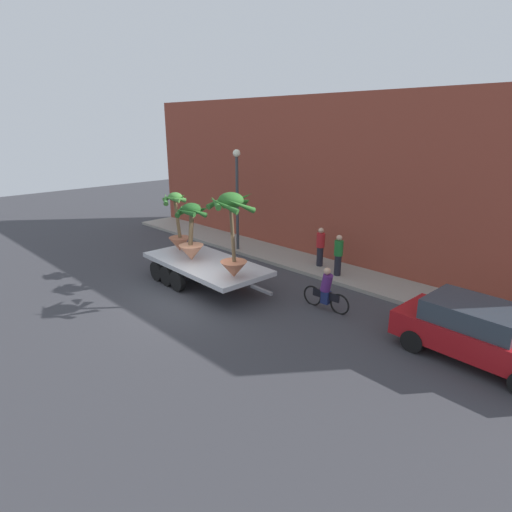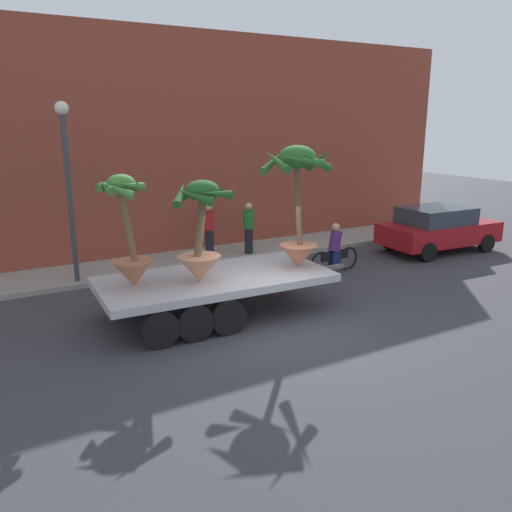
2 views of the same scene
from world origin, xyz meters
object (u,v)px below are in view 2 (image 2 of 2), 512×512
potted_palm_middle (200,236)px  cyclist (335,251)px  potted_palm_rear (129,241)px  pedestrian_far_left (249,227)px  street_lamp (67,170)px  parked_car (438,228)px  pedestrian_near_gate (209,229)px  flatbed_trailer (206,286)px  potted_palm_front (298,202)px

potted_palm_middle → cyclist: potted_palm_middle is taller
potted_palm_rear → potted_palm_middle: 1.54m
pedestrian_far_left → street_lamp: street_lamp is taller
cyclist → parked_car: size_ratio=0.43×
pedestrian_near_gate → cyclist: bearing=-50.4°
flatbed_trailer → pedestrian_near_gate: 5.23m
potted_palm_front → parked_car: (7.41, 2.12, -1.79)m
parked_car → pedestrian_far_left: size_ratio=2.52×
flatbed_trailer → cyclist: size_ratio=3.51×
flatbed_trailer → street_lamp: size_ratio=1.34×
potted_palm_rear → parked_car: (11.39, 1.61, -1.18)m
street_lamp → potted_palm_front: bearing=-44.1°
cyclist → street_lamp: street_lamp is taller
street_lamp → cyclist: bearing=-18.9°
potted_palm_front → cyclist: size_ratio=1.61×
potted_palm_middle → cyclist: size_ratio=1.24×
potted_palm_rear → potted_palm_front: (3.99, -0.51, 0.61)m
flatbed_trailer → potted_palm_rear: (-1.71, 0.12, 1.25)m
potted_palm_front → flatbed_trailer: bearing=170.3°
flatbed_trailer → pedestrian_far_left: size_ratio=3.77×
pedestrian_far_left → potted_palm_front: bearing=-104.8°
flatbed_trailer → pedestrian_far_left: bearing=50.6°
pedestrian_near_gate → parked_car: bearing=-21.9°
pedestrian_near_gate → potted_palm_middle: bearing=-116.5°
potted_palm_rear → street_lamp: (-0.46, 3.79, 1.22)m
potted_palm_front → pedestrian_near_gate: size_ratio=1.73×
potted_palm_front → pedestrian_far_left: potted_palm_front is taller
potted_palm_rear → pedestrian_far_left: bearing=38.5°
pedestrian_far_left → street_lamp: bearing=-176.4°
cyclist → street_lamp: 7.94m
flatbed_trailer → cyclist: bearing=16.6°
potted_palm_rear → potted_palm_middle: size_ratio=1.08×
potted_palm_middle → pedestrian_far_left: (3.73, 4.54, -0.99)m
potted_palm_rear → pedestrian_far_left: size_ratio=1.44×
potted_palm_middle → potted_palm_front: (2.50, -0.11, 0.59)m
flatbed_trailer → pedestrian_near_gate: size_ratio=3.77×
potted_palm_middle → cyclist: bearing=18.7°
cyclist → potted_palm_front: bearing=-145.1°
potted_palm_front → street_lamp: size_ratio=0.61×
potted_palm_rear → potted_palm_middle: (1.49, -0.40, 0.02)m
potted_palm_middle → pedestrian_near_gate: 5.66m
potted_palm_rear → street_lamp: size_ratio=0.51×
potted_palm_middle → parked_car: potted_palm_middle is taller
potted_palm_middle → pedestrian_far_left: bearing=50.6°
pedestrian_far_left → street_lamp: size_ratio=0.35×
cyclist → pedestrian_near_gate: pedestrian_near_gate is taller
potted_palm_rear → street_lamp: street_lamp is taller
potted_palm_rear → parked_car: potted_palm_rear is taller
potted_palm_rear → cyclist: 6.92m
pedestrian_near_gate → pedestrian_far_left: (1.24, -0.45, 0.00)m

